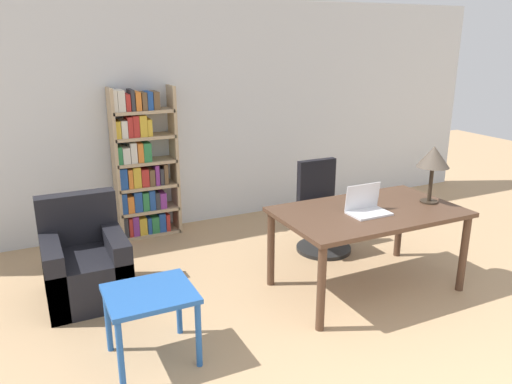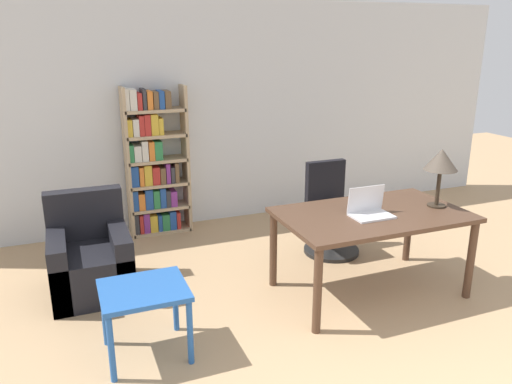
# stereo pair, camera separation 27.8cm
# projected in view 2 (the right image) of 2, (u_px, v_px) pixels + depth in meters

# --- Properties ---
(wall_back) EXTENTS (8.00, 0.06, 2.70)m
(wall_back) POSITION_uv_depth(u_px,v_px,m) (225.00, 114.00, 6.16)
(wall_back) COLOR silver
(wall_back) RESTS_ON ground_plane
(desk) EXTENTS (1.65, 0.98, 0.77)m
(desk) POSITION_uv_depth(u_px,v_px,m) (372.00, 222.00, 4.43)
(desk) COLOR #4C3323
(desk) RESTS_ON ground_plane
(laptop) EXTENTS (0.35, 0.24, 0.25)m
(laptop) POSITION_uv_depth(u_px,v_px,m) (369.00, 210.00, 4.31)
(laptop) COLOR silver
(laptop) RESTS_ON desk
(table_lamp) EXTENTS (0.30, 0.30, 0.54)m
(table_lamp) POSITION_uv_depth(u_px,v_px,m) (441.00, 161.00, 4.45)
(table_lamp) COLOR #2D2319
(table_lamp) RESTS_ON desk
(office_chair) EXTENTS (0.60, 0.60, 0.98)m
(office_chair) POSITION_uv_depth(u_px,v_px,m) (330.00, 214.00, 5.40)
(office_chair) COLOR black
(office_chair) RESTS_ON ground_plane
(side_table_blue) EXTENTS (0.61, 0.53, 0.54)m
(side_table_blue) POSITION_uv_depth(u_px,v_px,m) (144.00, 298.00, 3.57)
(side_table_blue) COLOR #2356A3
(side_table_blue) RESTS_ON ground_plane
(armchair) EXTENTS (0.70, 0.79, 0.90)m
(armchair) POSITION_uv_depth(u_px,v_px,m) (90.00, 261.00, 4.56)
(armchair) COLOR black
(armchair) RESTS_ON ground_plane
(bookshelf) EXTENTS (0.72, 0.28, 1.74)m
(bookshelf) POSITION_uv_depth(u_px,v_px,m) (153.00, 166.00, 5.81)
(bookshelf) COLOR tan
(bookshelf) RESTS_ON ground_plane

